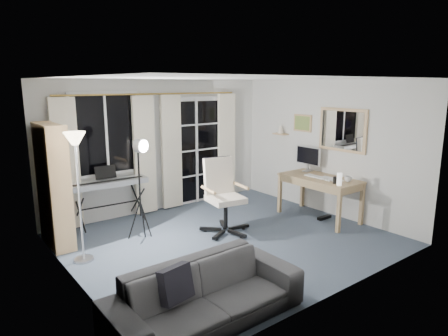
# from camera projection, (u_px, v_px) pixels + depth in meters

# --- Properties ---
(floor) EXTENTS (4.50, 4.00, 0.02)m
(floor) POSITION_uv_depth(u_px,v_px,m) (228.00, 240.00, 6.08)
(floor) COLOR #394654
(floor) RESTS_ON ground
(window) EXTENTS (1.20, 0.08, 1.40)m
(window) POSITION_uv_depth(u_px,v_px,m) (106.00, 134.00, 6.67)
(window) COLOR white
(window) RESTS_ON floor
(french_door) EXTENTS (1.32, 0.09, 2.11)m
(french_door) POSITION_uv_depth(u_px,v_px,m) (196.00, 151.00, 7.84)
(french_door) COLOR white
(french_door) RESTS_ON floor
(curtains) EXTENTS (3.60, 0.07, 2.13)m
(curtains) POSITION_uv_depth(u_px,v_px,m) (158.00, 153.00, 7.22)
(curtains) COLOR gold
(curtains) RESTS_ON floor
(bookshelf) EXTENTS (0.30, 0.84, 1.79)m
(bookshelf) POSITION_uv_depth(u_px,v_px,m) (52.00, 189.00, 5.70)
(bookshelf) COLOR tan
(bookshelf) RESTS_ON floor
(torchiere_lamp) EXTENTS (0.35, 0.35, 1.73)m
(torchiere_lamp) POSITION_uv_depth(u_px,v_px,m) (76.00, 158.00, 5.08)
(torchiere_lamp) COLOR #B2B2B7
(torchiere_lamp) RESTS_ON floor
(keyboard_piano) EXTENTS (1.30, 0.67, 0.94)m
(keyboard_piano) POSITION_uv_depth(u_px,v_px,m) (108.00, 184.00, 6.55)
(keyboard_piano) COLOR black
(keyboard_piano) RESTS_ON floor
(studio_light) EXTENTS (0.36, 0.36, 1.57)m
(studio_light) POSITION_uv_depth(u_px,v_px,m) (141.00, 158.00, 5.88)
(studio_light) COLOR black
(studio_light) RESTS_ON floor
(office_chair) EXTENTS (0.81, 0.81, 1.18)m
(office_chair) POSITION_uv_depth(u_px,v_px,m) (222.00, 189.00, 6.33)
(office_chair) COLOR black
(office_chair) RESTS_ON floor
(desk) EXTENTS (0.70, 1.39, 0.74)m
(desk) POSITION_uv_depth(u_px,v_px,m) (320.00, 182.00, 6.92)
(desk) COLOR #9F7C51
(desk) RESTS_ON floor
(monitor) EXTENTS (0.18, 0.53, 0.46)m
(monitor) POSITION_uv_depth(u_px,v_px,m) (308.00, 156.00, 7.31)
(monitor) COLOR silver
(monitor) RESTS_ON desk
(desk_clutter) EXTENTS (0.44, 0.84, 0.94)m
(desk_clutter) POSITION_uv_depth(u_px,v_px,m) (328.00, 189.00, 6.72)
(desk_clutter) COLOR white
(desk_clutter) RESTS_ON desk
(mug) EXTENTS (0.12, 0.10, 0.12)m
(mug) POSITION_uv_depth(u_px,v_px,m) (348.00, 178.00, 6.56)
(mug) COLOR silver
(mug) RESTS_ON desk
(wall_mirror) EXTENTS (0.04, 0.94, 0.74)m
(wall_mirror) POSITION_uv_depth(u_px,v_px,m) (342.00, 130.00, 6.82)
(wall_mirror) COLOR tan
(wall_mirror) RESTS_ON floor
(framed_print) EXTENTS (0.03, 0.42, 0.32)m
(framed_print) POSITION_uv_depth(u_px,v_px,m) (303.00, 123.00, 7.51)
(framed_print) COLOR tan
(framed_print) RESTS_ON floor
(wall_shelf) EXTENTS (0.16, 0.30, 0.18)m
(wall_shelf) POSITION_uv_depth(u_px,v_px,m) (281.00, 131.00, 7.89)
(wall_shelf) COLOR tan
(wall_shelf) RESTS_ON floor
(sofa) EXTENTS (2.00, 0.59, 0.78)m
(sofa) POSITION_uv_depth(u_px,v_px,m) (206.00, 285.00, 3.91)
(sofa) COLOR #2F2E31
(sofa) RESTS_ON floor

